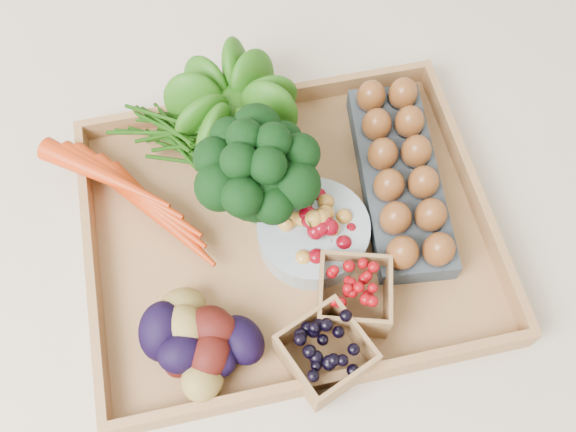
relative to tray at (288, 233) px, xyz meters
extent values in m
plane|color=beige|center=(0.00, 0.00, -0.01)|extent=(4.00, 4.00, 0.00)
cube|color=#A77646|center=(0.00, 0.00, 0.00)|extent=(0.55, 0.45, 0.01)
sphere|color=#14490B|center=(-0.04, 0.19, 0.07)|extent=(0.13, 0.13, 0.13)
cylinder|color=#8C9EA5|center=(0.03, -0.02, 0.03)|extent=(0.15, 0.15, 0.04)
cube|color=#353D43|center=(0.17, 0.04, 0.03)|extent=(0.14, 0.31, 0.04)
cube|color=black|center=(0.01, -0.19, 0.04)|extent=(0.12, 0.12, 0.06)
cube|color=maroon|center=(0.06, -0.12, 0.04)|extent=(0.11, 0.11, 0.06)
camera|label=1|loc=(-0.08, -0.38, 0.82)|focal=40.00mm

